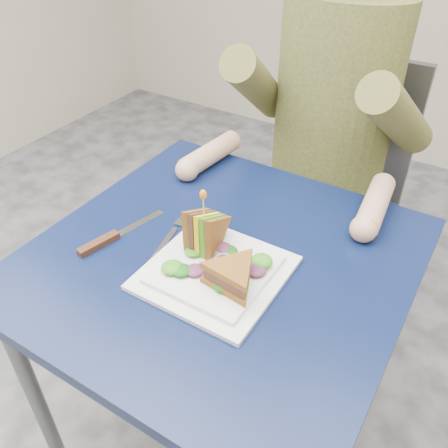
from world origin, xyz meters
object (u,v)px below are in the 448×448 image
Objects in this scene: table at (221,282)px; sandwich_upright at (204,232)px; plate at (215,271)px; chair at (332,180)px; knife at (107,239)px; fork at (170,236)px; diner at (336,81)px; sandwich_flat at (233,276)px.

sandwich_upright reaches higher than table.
plate is 0.08m from sandwich_upright.
sandwich_upright is at bearing 140.05° from plate.
chair is 4.23× the size of knife.
chair is 0.74m from fork.
diner reaches higher than table.
plate is 1.46× the size of fork.
diner is 4.17× the size of fork.
sandwich_flat is at bearing -24.44° from plate.
table is at bearing -90.00° from diner.
knife is (-0.23, -0.79, 0.20)m from chair.
chair is 3.58× the size of plate.
knife is at bearing -177.85° from sandwich_flat.
sandwich_flat is (0.08, -0.66, -0.14)m from diner.
fork is (-0.13, -0.70, 0.19)m from chair.
chair reaches higher than plate.
sandwich_flat reaches higher than fork.
plate reaches higher than fork.
fork is (-0.13, -0.01, 0.08)m from table.
sandwich_flat is (0.08, -0.08, 0.12)m from table.
table is at bearing 111.64° from plate.
diner is at bearing -90.00° from chair.
sandwich_flat is 0.13m from sandwich_upright.
plate is at bearing -88.01° from diner.
knife is at bearing -157.79° from sandwich_upright.
table is at bearing -90.00° from chair.
sandwich_upright is (-0.05, 0.05, 0.05)m from plate.
sandwich_flat is 0.31m from knife.
sandwich_flat reaches higher than table.
plate is at bearing -88.31° from chair.
sandwich_upright is at bearing -92.56° from chair.
diner is (-0.00, -0.11, 0.37)m from chair.
sandwich_upright is (-0.03, -0.01, 0.13)m from table.
diner is at bearing 78.03° from fork.
chair is 6.16× the size of sandwich_upright.
plate is 0.26m from knife.
plate is (0.02, -0.64, -0.18)m from diner.
sandwich_flat is 0.91× the size of sandwich_upright.
sandwich_flat is at bearing -46.36° from table.
diner reaches higher than knife.
diner is (-0.00, 0.58, 0.26)m from table.
chair is at bearing 91.69° from plate.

